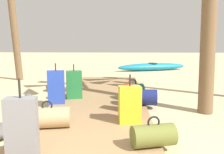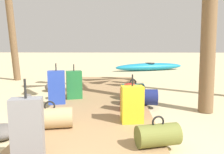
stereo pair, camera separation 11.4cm
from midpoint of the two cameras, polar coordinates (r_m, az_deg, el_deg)
ground_plane at (r=4.59m, az=-3.09°, el=-8.74°), size 60.00×60.00×0.00m
boardwalk at (r=5.26m, az=-2.35°, el=-6.05°), size 2.00×7.09×0.08m
duffel_bag_teal at (r=5.31m, az=5.83°, el=-3.55°), size 0.56×0.45×0.46m
suitcase_blue at (r=4.95m, az=-13.18°, el=-2.49°), size 0.38×0.24×0.86m
duffel_bag_tan at (r=3.62m, az=-14.98°, el=-9.80°), size 0.71×0.43×0.42m
suitcase_yellow at (r=3.70m, az=5.35°, el=-6.86°), size 0.38×0.27×0.79m
backpack_red at (r=4.31m, az=4.94°, el=-4.92°), size 0.38×0.32×0.54m
duffel_bag_olive at (r=2.97m, az=11.42°, el=-14.14°), size 0.59×0.41×0.39m
duffel_bag_navy at (r=4.80m, az=7.72°, el=-5.00°), size 0.71×0.38×0.44m
suitcase_grey at (r=2.63m, az=-20.45°, el=-12.45°), size 0.35×0.23×0.92m
suitcase_green at (r=5.36m, az=-8.88°, el=-1.89°), size 0.40×0.30×0.80m
kayak at (r=11.64m, az=10.34°, el=2.53°), size 3.66×1.76×0.38m
rock_left_far at (r=6.75m, az=-14.27°, el=-2.39°), size 0.42×0.46×0.24m
rock_left_mid at (r=5.92m, az=-19.74°, el=-4.59°), size 0.21×0.20×0.14m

